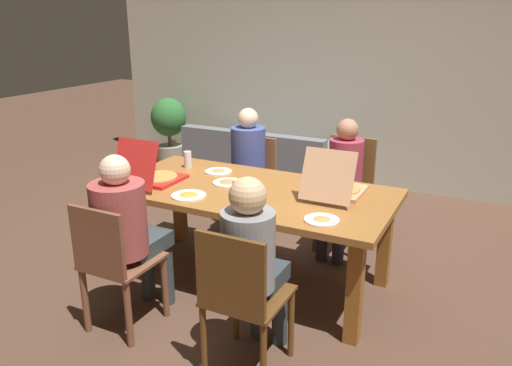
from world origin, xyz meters
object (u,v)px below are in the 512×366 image
pizza_box_0 (153,176)px  dining_table (250,201)px  pizza_box_1 (336,188)px  drinking_glass_0 (238,187)px  person_2 (253,255)px  couch (260,165)px  chair_1 (252,178)px  plate_0 (189,195)px  plate_1 (228,182)px  plate_2 (218,171)px  chair_2 (241,296)px  drinking_glass_1 (188,160)px  chair_3 (114,264)px  potted_plant (169,126)px  person_0 (343,177)px  person_3 (126,225)px  chair_0 (347,188)px  person_1 (245,162)px

pizza_box_0 → dining_table: bearing=14.6°
pizza_box_1 → drinking_glass_0: pizza_box_1 is taller
person_2 → couch: bearing=115.4°
chair_1 → plate_0: 1.36m
plate_1 → plate_2: 0.31m
pizza_box_1 → plate_1: bearing=-170.6°
plate_1 → chair_2: bearing=-57.3°
chair_2 → pizza_box_0: 1.49m
drinking_glass_1 → drinking_glass_0: bearing=-28.9°
chair_3 → potted_plant: bearing=120.9°
chair_2 → plate_2: size_ratio=4.14×
person_0 → person_3: bearing=-119.1°
plate_2 → chair_2: bearing=-54.9°
dining_table → drinking_glass_0: (-0.04, -0.12, 0.15)m
person_2 → chair_0: bearing=90.0°
chair_3 → chair_0: bearing=64.9°
chair_3 → person_0: bearing=62.9°
person_3 → plate_0: bearing=72.4°
chair_1 → couch: (-0.49, 1.17, -0.24)m
person_2 → dining_table: bearing=118.2°
dining_table → pizza_box_1: (0.62, 0.18, 0.15)m
chair_0 → chair_1: size_ratio=1.10×
person_1 → person_2: (0.94, -1.70, -0.01)m
pizza_box_1 → pizza_box_0: bearing=-164.7°
person_0 → pizza_box_1: 0.70m
potted_plant → person_3: bearing=-58.0°
person_2 → potted_plant: bearing=132.2°
drinking_glass_1 → plate_1: bearing=-23.0°
drinking_glass_1 → chair_2: bearing=-46.8°
chair_1 → dining_table: bearing=-63.8°
pizza_box_0 → plate_2: bearing=55.1°
person_1 → pizza_box_0: 1.07m
chair_1 → couch: size_ratio=0.49×
dining_table → chair_0: 1.13m
person_3 → plate_0: person_3 is taller
drinking_glass_1 → chair_1: bearing=70.5°
person_1 → potted_plant: bearing=141.9°
plate_1 → drinking_glass_0: 0.25m
plate_2 → drinking_glass_0: size_ratio=2.20×
person_2 → plate_1: 1.13m
potted_plant → drinking_glass_0: bearing=-45.8°
chair_0 → pizza_box_0: pizza_box_0 is taller
dining_table → pizza_box_0: (-0.75, -0.20, 0.15)m
chair_0 → person_3: (-0.94, -1.86, 0.18)m
person_1 → pizza_box_0: person_1 is taller
person_0 → potted_plant: (-3.00, 1.60, -0.14)m
chair_3 → person_3: person_3 is taller
person_1 → person_2: bearing=-61.0°
chair_2 → drinking_glass_1: 1.78m
dining_table → plate_1: plate_1 is taller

